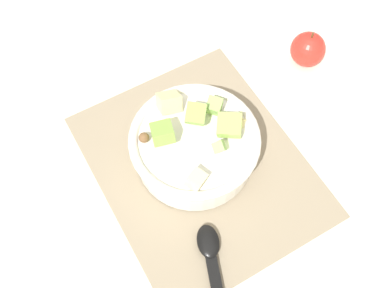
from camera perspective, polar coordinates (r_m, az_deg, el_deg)
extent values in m
plane|color=silver|center=(0.84, 0.88, -2.65)|extent=(2.40, 2.40, 0.00)
cube|color=gray|center=(0.83, 0.89, -2.56)|extent=(0.41, 0.34, 0.01)
cylinder|color=white|center=(0.81, 0.00, -0.66)|extent=(0.20, 0.20, 0.06)
torus|color=white|center=(0.78, 0.00, 0.46)|extent=(0.22, 0.22, 0.02)
cube|color=#93C160|center=(0.75, 3.29, -0.33)|extent=(0.03, 0.03, 0.03)
cube|color=#8CB74C|center=(0.77, 0.45, 3.65)|extent=(0.05, 0.05, 0.04)
cube|color=beige|center=(0.80, -2.78, 5.03)|extent=(0.05, 0.04, 0.05)
cube|color=#93C160|center=(0.79, 2.69, 4.59)|extent=(0.04, 0.04, 0.04)
cube|color=#9EC656|center=(0.77, 4.66, 2.05)|extent=(0.06, 0.06, 0.04)
cube|color=beige|center=(0.73, 0.50, -4.28)|extent=(0.04, 0.04, 0.03)
cube|color=#8CB74C|center=(0.76, -3.57, 1.36)|extent=(0.05, 0.04, 0.03)
cube|color=#E5D684|center=(0.80, 5.16, 2.62)|extent=(0.03, 0.03, 0.03)
sphere|color=brown|center=(0.77, -5.78, 0.77)|extent=(0.03, 0.02, 0.03)
ellipsoid|color=black|center=(0.77, 1.95, -11.59)|extent=(0.07, 0.05, 0.01)
sphere|color=red|center=(0.96, 13.71, 10.98)|extent=(0.07, 0.07, 0.07)
cylinder|color=brown|center=(0.93, 14.23, 12.53)|extent=(0.00, 0.00, 0.01)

